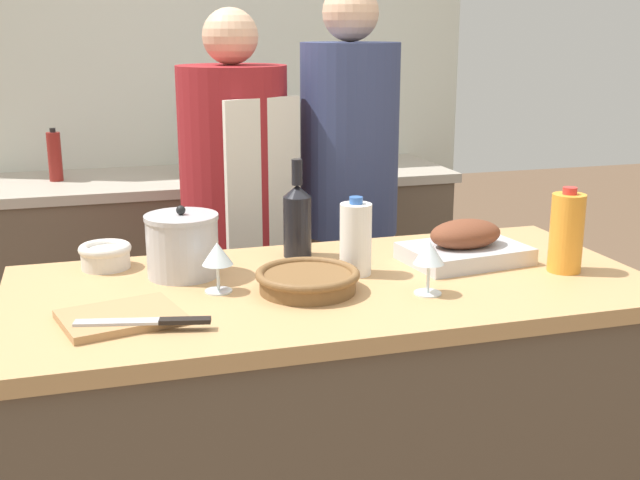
{
  "coord_description": "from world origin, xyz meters",
  "views": [
    {
      "loc": [
        -0.58,
        -1.82,
        1.54
      ],
      "look_at": [
        0.0,
        0.11,
        1.01
      ],
      "focal_mm": 45.0,
      "sensor_mm": 36.0,
      "label": 1
    }
  ],
  "objects_px": {
    "condiment_bottle_tall": "(55,156)",
    "person_cook_guest": "(349,200)",
    "wine_glass_left": "(429,255)",
    "stand_mixer": "(203,149)",
    "wine_bottle_green": "(297,219)",
    "wine_glass_right": "(217,256)",
    "roasting_pan": "(465,246)",
    "person_cook_aproned": "(236,222)",
    "cutting_board": "(121,317)",
    "stock_pot": "(182,245)",
    "knife_chef": "(148,321)",
    "mixing_bowl": "(105,255)",
    "juice_jug": "(567,232)",
    "wicker_basket": "(308,280)",
    "milk_jug": "(356,239)",
    "condiment_bottle_short": "(223,148)"
  },
  "relations": [
    {
      "from": "roasting_pan",
      "to": "stock_pot",
      "type": "bearing_deg",
      "value": 173.02
    },
    {
      "from": "knife_chef",
      "to": "stock_pot",
      "type": "bearing_deg",
      "value": 71.86
    },
    {
      "from": "wine_glass_right",
      "to": "knife_chef",
      "type": "distance_m",
      "value": 0.29
    },
    {
      "from": "mixing_bowl",
      "to": "milk_jug",
      "type": "height_order",
      "value": "milk_jug"
    },
    {
      "from": "condiment_bottle_tall",
      "to": "stock_pot",
      "type": "bearing_deg",
      "value": -77.11
    },
    {
      "from": "mixing_bowl",
      "to": "condiment_bottle_tall",
      "type": "bearing_deg",
      "value": 96.31
    },
    {
      "from": "knife_chef",
      "to": "condiment_bottle_tall",
      "type": "relative_size",
      "value": 1.29
    },
    {
      "from": "person_cook_aproned",
      "to": "person_cook_guest",
      "type": "distance_m",
      "value": 0.42
    },
    {
      "from": "roasting_pan",
      "to": "stock_pot",
      "type": "height_order",
      "value": "stock_pot"
    },
    {
      "from": "wicker_basket",
      "to": "juice_jug",
      "type": "height_order",
      "value": "juice_jug"
    },
    {
      "from": "roasting_pan",
      "to": "wicker_basket",
      "type": "distance_m",
      "value": 0.49
    },
    {
      "from": "wine_glass_left",
      "to": "person_cook_aproned",
      "type": "relative_size",
      "value": 0.08
    },
    {
      "from": "roasting_pan",
      "to": "mixing_bowl",
      "type": "bearing_deg",
      "value": 166.95
    },
    {
      "from": "wicker_basket",
      "to": "cutting_board",
      "type": "bearing_deg",
      "value": -169.9
    },
    {
      "from": "cutting_board",
      "to": "condiment_bottle_short",
      "type": "bearing_deg",
      "value": 73.36
    },
    {
      "from": "condiment_bottle_short",
      "to": "person_cook_guest",
      "type": "distance_m",
      "value": 0.88
    },
    {
      "from": "stock_pot",
      "to": "wine_glass_right",
      "type": "xyz_separation_m",
      "value": [
        0.06,
        -0.16,
        0.01
      ]
    },
    {
      "from": "person_cook_aproned",
      "to": "juice_jug",
      "type": "bearing_deg",
      "value": -76.91
    },
    {
      "from": "stand_mixer",
      "to": "person_cook_aproned",
      "type": "relative_size",
      "value": 0.18
    },
    {
      "from": "roasting_pan",
      "to": "knife_chef",
      "type": "height_order",
      "value": "roasting_pan"
    },
    {
      "from": "wine_bottle_green",
      "to": "wine_glass_left",
      "type": "bearing_deg",
      "value": -62.36
    },
    {
      "from": "roasting_pan",
      "to": "knife_chef",
      "type": "distance_m",
      "value": 0.91
    },
    {
      "from": "wine_glass_right",
      "to": "condiment_bottle_tall",
      "type": "bearing_deg",
      "value": 103.82
    },
    {
      "from": "wine_bottle_green",
      "to": "roasting_pan",
      "type": "bearing_deg",
      "value": -23.6
    },
    {
      "from": "wine_glass_left",
      "to": "person_cook_aproned",
      "type": "bearing_deg",
      "value": 104.58
    },
    {
      "from": "roasting_pan",
      "to": "wine_glass_left",
      "type": "height_order",
      "value": "wine_glass_left"
    },
    {
      "from": "milk_jug",
      "to": "wine_glass_left",
      "type": "xyz_separation_m",
      "value": [
        0.11,
        -0.2,
        0.0
      ]
    },
    {
      "from": "person_cook_guest",
      "to": "person_cook_aproned",
      "type": "bearing_deg",
      "value": 166.81
    },
    {
      "from": "roasting_pan",
      "to": "condiment_bottle_short",
      "type": "bearing_deg",
      "value": 102.72
    },
    {
      "from": "mixing_bowl",
      "to": "wine_glass_right",
      "type": "height_order",
      "value": "wine_glass_right"
    },
    {
      "from": "wine_glass_right",
      "to": "juice_jug",
      "type": "bearing_deg",
      "value": -5.68
    },
    {
      "from": "cutting_board",
      "to": "stock_pot",
      "type": "height_order",
      "value": "stock_pot"
    },
    {
      "from": "juice_jug",
      "to": "knife_chef",
      "type": "height_order",
      "value": "juice_jug"
    },
    {
      "from": "wine_bottle_green",
      "to": "condiment_bottle_tall",
      "type": "distance_m",
      "value": 1.54
    },
    {
      "from": "person_cook_aproned",
      "to": "wine_bottle_green",
      "type": "bearing_deg",
      "value": -107.28
    },
    {
      "from": "wine_glass_left",
      "to": "stand_mixer",
      "type": "xyz_separation_m",
      "value": [
        -0.28,
        1.69,
        0.02
      ]
    },
    {
      "from": "wine_glass_left",
      "to": "condiment_bottle_short",
      "type": "distance_m",
      "value": 1.87
    },
    {
      "from": "cutting_board",
      "to": "wine_bottle_green",
      "type": "bearing_deg",
      "value": 37.53
    },
    {
      "from": "condiment_bottle_tall",
      "to": "wine_glass_left",
      "type": "bearing_deg",
      "value": -63.88
    },
    {
      "from": "wine_glass_right",
      "to": "stand_mixer",
      "type": "bearing_deg",
      "value": 82.71
    },
    {
      "from": "stock_pot",
      "to": "person_cook_guest",
      "type": "relative_size",
      "value": 0.11
    },
    {
      "from": "juice_jug",
      "to": "milk_jug",
      "type": "relative_size",
      "value": 1.1
    },
    {
      "from": "wine_bottle_green",
      "to": "stand_mixer",
      "type": "distance_m",
      "value": 1.29
    },
    {
      "from": "juice_jug",
      "to": "condiment_bottle_short",
      "type": "height_order",
      "value": "juice_jug"
    },
    {
      "from": "wicker_basket",
      "to": "person_cook_aproned",
      "type": "xyz_separation_m",
      "value": [
        0.0,
        0.93,
        -0.07
      ]
    },
    {
      "from": "cutting_board",
      "to": "knife_chef",
      "type": "xyz_separation_m",
      "value": [
        0.05,
        -0.08,
        0.01
      ]
    },
    {
      "from": "condiment_bottle_tall",
      "to": "person_cook_guest",
      "type": "xyz_separation_m",
      "value": [
        1.03,
        -0.75,
        -0.09
      ]
    },
    {
      "from": "milk_jug",
      "to": "person_cook_guest",
      "type": "bearing_deg",
      "value": 72.47
    },
    {
      "from": "roasting_pan",
      "to": "stand_mixer",
      "type": "height_order",
      "value": "stand_mixer"
    },
    {
      "from": "stock_pot",
      "to": "mixing_bowl",
      "type": "bearing_deg",
      "value": 146.37
    }
  ]
}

